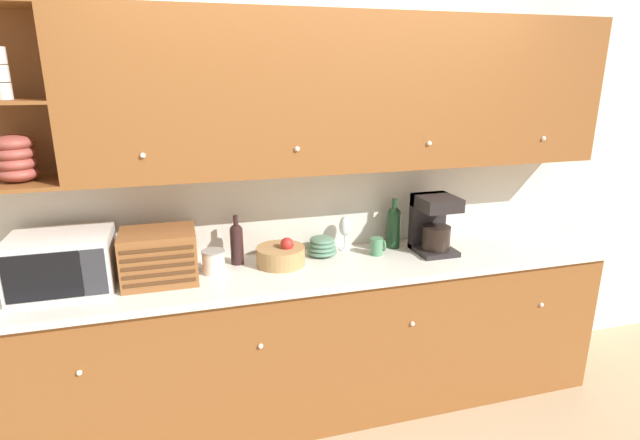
% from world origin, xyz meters
% --- Properties ---
extents(ground_plane, '(24.00, 24.00, 0.00)m').
position_xyz_m(ground_plane, '(0.00, 0.00, 0.00)').
color(ground_plane, tan).
extents(wall_back, '(5.85, 0.06, 2.60)m').
position_xyz_m(wall_back, '(0.00, 0.03, 1.30)').
color(wall_back, silver).
rests_on(wall_back, ground_plane).
extents(counter_unit, '(3.47, 0.61, 0.95)m').
position_xyz_m(counter_unit, '(0.00, -0.29, 0.48)').
color(counter_unit, brown).
rests_on(counter_unit, ground_plane).
extents(backsplash_panel, '(3.45, 0.01, 0.53)m').
position_xyz_m(backsplash_panel, '(0.00, -0.01, 1.22)').
color(backsplash_panel, silver).
rests_on(backsplash_panel, counter_unit).
extents(upper_cabinets, '(3.45, 0.38, 0.84)m').
position_xyz_m(upper_cabinets, '(0.16, -0.18, 1.90)').
color(upper_cabinets, brown).
rests_on(upper_cabinets, backsplash_panel).
extents(microwave, '(0.48, 0.37, 0.29)m').
position_xyz_m(microwave, '(-1.37, -0.26, 1.10)').
color(microwave, silver).
rests_on(microwave, counter_unit).
extents(bread_box, '(0.38, 0.30, 0.28)m').
position_xyz_m(bread_box, '(-0.90, -0.28, 1.09)').
color(bread_box, brown).
rests_on(bread_box, counter_unit).
extents(storage_canister, '(0.13, 0.13, 0.13)m').
position_xyz_m(storage_canister, '(-0.62, -0.25, 1.02)').
color(storage_canister, silver).
rests_on(storage_canister, counter_unit).
extents(second_wine_bottle, '(0.07, 0.07, 0.29)m').
position_xyz_m(second_wine_bottle, '(-0.48, -0.15, 1.08)').
color(second_wine_bottle, black).
rests_on(second_wine_bottle, counter_unit).
extents(fruit_basket, '(0.28, 0.28, 0.17)m').
position_xyz_m(fruit_basket, '(-0.24, -0.23, 1.01)').
color(fruit_basket, '#A87F4C').
rests_on(fruit_basket, counter_unit).
extents(bowl_stack_on_counter, '(0.18, 0.18, 0.12)m').
position_xyz_m(bowl_stack_on_counter, '(0.03, -0.15, 1.01)').
color(bowl_stack_on_counter, slate).
rests_on(bowl_stack_on_counter, counter_unit).
extents(wine_glass, '(0.07, 0.07, 0.21)m').
position_xyz_m(wine_glass, '(0.19, -0.10, 1.10)').
color(wine_glass, silver).
rests_on(wine_glass, counter_unit).
extents(mug, '(0.09, 0.08, 0.10)m').
position_xyz_m(mug, '(0.35, -0.23, 1.01)').
color(mug, '#4C845B').
rests_on(mug, counter_unit).
extents(wine_bottle, '(0.09, 0.09, 0.32)m').
position_xyz_m(wine_bottle, '(0.50, -0.14, 1.10)').
color(wine_bottle, '#19381E').
rests_on(wine_bottle, counter_unit).
extents(coffee_maker, '(0.23, 0.26, 0.35)m').
position_xyz_m(coffee_maker, '(0.70, -0.27, 1.13)').
color(coffee_maker, black).
rests_on(coffee_maker, counter_unit).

